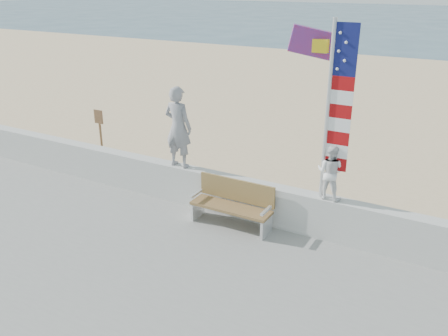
{
  "coord_description": "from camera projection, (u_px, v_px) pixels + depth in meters",
  "views": [
    {
      "loc": [
        4.92,
        -6.62,
        5.2
      ],
      "look_at": [
        0.2,
        1.8,
        1.35
      ],
      "focal_mm": 38.0,
      "sensor_mm": 36.0,
      "label": 1
    }
  ],
  "objects": [
    {
      "name": "child",
      "position": [
        330.0,
        172.0,
        9.4
      ],
      "size": [
        0.58,
        0.47,
        1.13
      ],
      "primitive_type": "imported",
      "rotation": [
        0.0,
        0.0,
        3.06
      ],
      "color": "white",
      "rests_on": "seawall"
    },
    {
      "name": "flag",
      "position": [
        335.0,
        106.0,
        8.91
      ],
      "size": [
        0.5,
        0.08,
        3.5
      ],
      "color": "silver",
      "rests_on": "seawall"
    },
    {
      "name": "sand",
      "position": [
        318.0,
        136.0,
        16.8
      ],
      "size": [
        90.0,
        40.0,
        0.08
      ],
      "primitive_type": "cube",
      "color": "beige",
      "rests_on": "ground"
    },
    {
      "name": "adult",
      "position": [
        178.0,
        127.0,
        10.9
      ],
      "size": [
        0.71,
        0.48,
        1.91
      ],
      "primitive_type": "imported",
      "rotation": [
        0.0,
        0.0,
        3.11
      ],
      "color": "gray",
      "rests_on": "seawall"
    },
    {
      "name": "parafoil_kite",
      "position": [
        315.0,
        43.0,
        10.01
      ],
      "size": [
        1.11,
        0.68,
        0.75
      ],
      "color": "red",
      "rests_on": "ground"
    },
    {
      "name": "ground",
      "position": [
        172.0,
        257.0,
        9.53
      ],
      "size": [
        220.0,
        220.0,
        0.0
      ],
      "primitive_type": "plane",
      "color": "#335266",
      "rests_on": "ground"
    },
    {
      "name": "bench",
      "position": [
        233.0,
        203.0,
        10.27
      ],
      "size": [
        1.8,
        0.57,
        1.0
      ],
      "color": "olive",
      "rests_on": "boardwalk"
    },
    {
      "name": "seawall",
      "position": [
        221.0,
        193.0,
        10.91
      ],
      "size": [
        30.0,
        0.35,
        0.9
      ],
      "primitive_type": "cube",
      "color": "silver",
      "rests_on": "boardwalk"
    },
    {
      "name": "sign",
      "position": [
        100.0,
        129.0,
        14.49
      ],
      "size": [
        0.32,
        0.07,
        1.46
      ],
      "color": "brown",
      "rests_on": "sand"
    }
  ]
}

